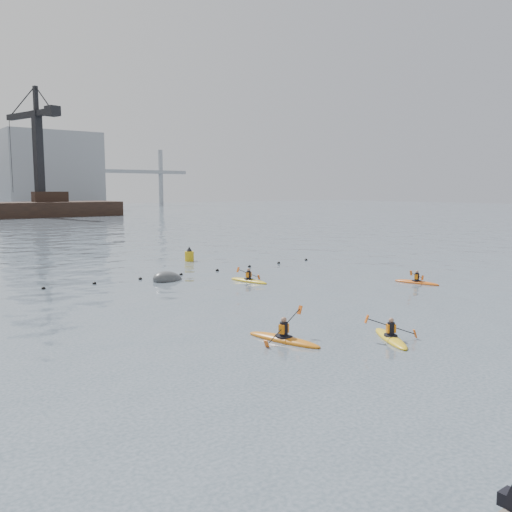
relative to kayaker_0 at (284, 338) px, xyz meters
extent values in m
plane|color=#34434C|center=(0.92, -5.72, -0.10)|extent=(400.00, 400.00, 0.00)
sphere|color=black|center=(-4.08, 16.86, -0.07)|extent=(0.24, 0.24, 0.24)
sphere|color=black|center=(-1.08, 16.69, -0.07)|extent=(0.24, 0.24, 0.24)
sphere|color=black|center=(1.92, 16.56, -0.07)|extent=(0.24, 0.24, 0.24)
sphere|color=black|center=(4.92, 16.53, -0.07)|extent=(0.24, 0.24, 0.24)
sphere|color=black|center=(7.92, 16.62, -0.07)|extent=(0.24, 0.24, 0.24)
sphere|color=black|center=(10.92, 16.78, -0.07)|extent=(0.24, 0.24, 0.24)
sphere|color=black|center=(13.92, 16.94, -0.07)|extent=(0.24, 0.24, 0.24)
sphere|color=black|center=(16.92, 17.02, -0.07)|extent=(0.24, 0.24, 0.24)
cube|color=black|center=(22.92, 104.28, 4.10)|extent=(7.00, 3.00, 2.20)
cube|color=black|center=(20.92, 104.28, 12.50)|extent=(1.96, 1.96, 19.00)
cube|color=black|center=(20.26, 106.74, 21.40)|extent=(5.56, 16.73, 1.20)
cube|color=black|center=(22.46, 98.53, 21.40)|extent=(2.80, 3.08, 2.00)
cube|color=black|center=(20.92, 104.28, 24.50)|extent=(0.98, 0.98, 5.00)
cube|color=gray|center=(35.92, 144.28, 10.90)|extent=(26.00, 14.00, 22.00)
cube|color=gray|center=(55.92, 164.28, 11.90)|extent=(70.00, 2.00, 1.20)
cylinder|color=gray|center=(30.92, 164.28, 9.90)|extent=(1.60, 1.60, 20.00)
cylinder|color=gray|center=(80.92, 164.28, 9.90)|extent=(1.60, 1.60, 20.00)
ellipsoid|color=#C16812|center=(0.00, 0.00, -0.06)|extent=(1.42, 3.42, 0.34)
cylinder|color=black|center=(0.00, 0.00, 0.08)|extent=(0.76, 0.76, 0.06)
cylinder|color=black|center=(0.00, 0.00, 0.37)|extent=(0.31, 0.31, 0.55)
cube|color=orange|center=(0.00, 0.00, 0.39)|extent=(0.42, 0.31, 0.36)
sphere|color=#8C6651|center=(0.00, 0.00, 0.74)|extent=(0.22, 0.22, 0.22)
cylinder|color=black|center=(0.00, 0.00, 0.47)|extent=(2.05, 0.52, 1.02)
cube|color=#D85914|center=(-1.04, -0.25, 0.01)|extent=(0.23, 0.19, 0.34)
cube|color=#D85914|center=(1.04, 0.25, 0.93)|extent=(0.23, 0.19, 0.34)
ellipsoid|color=gold|center=(3.43, -2.38, -0.06)|extent=(2.11, 2.95, 0.31)
cylinder|color=black|center=(3.43, -2.38, 0.06)|extent=(0.79, 0.79, 0.06)
cylinder|color=black|center=(3.43, -2.38, 0.33)|extent=(0.29, 0.29, 0.50)
cube|color=orange|center=(3.43, -2.38, 0.35)|extent=(0.41, 0.36, 0.33)
sphere|color=#8C6651|center=(3.43, -2.38, 0.67)|extent=(0.20, 0.20, 0.20)
cylinder|color=black|center=(3.43, -2.38, 0.43)|extent=(1.74, 1.07, 0.72)
cube|color=#D85914|center=(2.59, -1.88, 0.74)|extent=(0.20, 0.19, 0.32)
cube|color=#D85914|center=(4.27, -2.89, 0.11)|extent=(0.20, 0.19, 0.32)
ellipsoid|color=gold|center=(7.01, 11.63, -0.06)|extent=(1.15, 3.09, 0.30)
cylinder|color=black|center=(7.01, 11.63, 0.06)|extent=(0.66, 0.66, 0.06)
cylinder|color=black|center=(7.01, 11.63, 0.32)|extent=(0.28, 0.28, 0.49)
cube|color=orange|center=(7.01, 11.63, 0.34)|extent=(0.37, 0.27, 0.32)
sphere|color=#8C6651|center=(7.01, 11.63, 0.66)|extent=(0.20, 0.20, 0.20)
cylinder|color=black|center=(7.01, 11.63, 0.42)|extent=(1.93, 0.39, 0.79)
cube|color=#D85914|center=(6.06, 11.46, 0.77)|extent=(0.18, 0.16, 0.32)
cube|color=#D85914|center=(7.96, 11.81, 0.07)|extent=(0.18, 0.16, 0.32)
ellipsoid|color=#CF5813|center=(14.92, 4.78, -0.07)|extent=(1.24, 2.93, 0.29)
cylinder|color=black|center=(14.92, 4.78, 0.05)|extent=(0.65, 0.65, 0.05)
cylinder|color=black|center=(14.92, 4.78, 0.30)|extent=(0.27, 0.27, 0.47)
cube|color=orange|center=(14.92, 4.78, 0.32)|extent=(0.36, 0.27, 0.31)
sphere|color=#8C6651|center=(14.92, 4.78, 0.62)|extent=(0.19, 0.19, 0.19)
cylinder|color=black|center=(14.92, 4.78, 0.39)|extent=(1.85, 0.48, 0.61)
cube|color=#D85914|center=(15.81, 5.00, 0.12)|extent=(0.16, 0.15, 0.31)
cube|color=#D85914|center=(14.03, 4.57, 0.66)|extent=(0.16, 0.15, 0.31)
ellipsoid|color=#383A3C|center=(3.20, 15.21, -0.10)|extent=(2.81, 2.03, 1.62)
cylinder|color=gold|center=(9.08, 22.47, 0.21)|extent=(0.74, 0.74, 0.95)
cone|color=black|center=(9.08, 22.47, 0.90)|extent=(0.46, 0.46, 0.37)
camera|label=1|loc=(-13.19, -15.42, 5.70)|focal=38.00mm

